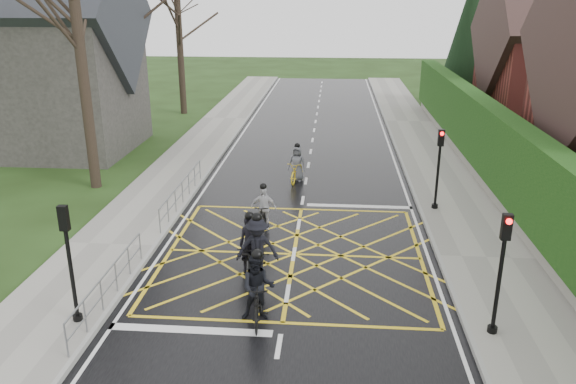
# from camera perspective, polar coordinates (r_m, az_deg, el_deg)

# --- Properties ---
(ground) EXTENTS (120.00, 120.00, 0.00)m
(ground) POSITION_cam_1_polar(r_m,az_deg,el_deg) (18.05, 0.60, -6.35)
(ground) COLOR black
(ground) RESTS_ON ground
(road) EXTENTS (9.00, 80.00, 0.01)m
(road) POSITION_cam_1_polar(r_m,az_deg,el_deg) (18.04, 0.60, -6.34)
(road) COLOR black
(road) RESTS_ON ground
(sidewalk_right) EXTENTS (3.00, 80.00, 0.15)m
(sidewalk_right) POSITION_cam_1_polar(r_m,az_deg,el_deg) (18.62, 19.47, -6.44)
(sidewalk_right) COLOR gray
(sidewalk_right) RESTS_ON ground
(sidewalk_left) EXTENTS (3.00, 80.00, 0.15)m
(sidewalk_left) POSITION_cam_1_polar(r_m,az_deg,el_deg) (19.34, -17.50, -5.24)
(sidewalk_left) COLOR gray
(sidewalk_left) RESTS_ON ground
(stone_wall) EXTENTS (0.50, 38.00, 0.70)m
(stone_wall) POSITION_cam_1_polar(r_m,az_deg,el_deg) (24.36, 20.17, 0.26)
(stone_wall) COLOR slate
(stone_wall) RESTS_ON ground
(hedge) EXTENTS (0.90, 38.00, 2.80)m
(hedge) POSITION_cam_1_polar(r_m,az_deg,el_deg) (23.88, 20.65, 4.23)
(hedge) COLOR black
(hedge) RESTS_ON stone_wall
(house_far) EXTENTS (9.80, 8.80, 10.30)m
(house_far) POSITION_cam_1_polar(r_m,az_deg,el_deg) (36.99, 26.86, 11.97)
(house_far) COLOR maroon
(house_far) RESTS_ON ground
(conifer) EXTENTS (4.60, 4.60, 10.00)m
(conifer) POSITION_cam_1_polar(r_m,az_deg,el_deg) (43.39, 18.06, 14.72)
(conifer) COLOR black
(conifer) RESTS_ON ground
(church) EXTENTS (8.80, 7.80, 11.00)m
(church) POSITION_cam_1_polar(r_m,az_deg,el_deg) (31.93, -23.31, 12.63)
(church) COLOR #2D2B28
(church) RESTS_ON ground
(tree_far) EXTENTS (8.40, 8.40, 10.40)m
(tree_far) POSITION_cam_1_polar(r_m,az_deg,el_deg) (39.62, -11.17, 18.10)
(tree_far) COLOR black
(tree_far) RESTS_ON ground
(railing_south) EXTENTS (0.05, 5.04, 1.03)m
(railing_south) POSITION_cam_1_polar(r_m,az_deg,el_deg) (15.65, -17.80, -8.43)
(railing_south) COLOR slate
(railing_south) RESTS_ON ground
(railing_north) EXTENTS (0.05, 6.04, 1.03)m
(railing_north) POSITION_cam_1_polar(r_m,az_deg,el_deg) (22.18, -10.71, 0.50)
(railing_north) COLOR slate
(railing_north) RESTS_ON ground
(traffic_light_ne) EXTENTS (0.24, 0.31, 3.21)m
(traffic_light_ne) POSITION_cam_1_polar(r_m,az_deg,el_deg) (21.69, 15.00, 2.17)
(traffic_light_ne) COLOR black
(traffic_light_ne) RESTS_ON ground
(traffic_light_se) EXTENTS (0.24, 0.31, 3.21)m
(traffic_light_se) POSITION_cam_1_polar(r_m,az_deg,el_deg) (14.08, 20.71, -8.00)
(traffic_light_se) COLOR black
(traffic_light_se) RESTS_ON ground
(traffic_light_sw) EXTENTS (0.24, 0.31, 3.21)m
(traffic_light_sw) POSITION_cam_1_polar(r_m,az_deg,el_deg) (14.64, -21.22, -6.98)
(traffic_light_sw) COLOR black
(traffic_light_sw) RESTS_ON ground
(cyclist_rear) EXTENTS (0.94, 2.04, 1.91)m
(cyclist_rear) POSITION_cam_1_polar(r_m,az_deg,el_deg) (16.74, -3.90, -6.19)
(cyclist_rear) COLOR black
(cyclist_rear) RESTS_ON ground
(cyclist_back) EXTENTS (0.92, 1.98, 1.94)m
(cyclist_back) POSITION_cam_1_polar(r_m,az_deg,el_deg) (14.34, -3.10, -10.32)
(cyclist_back) COLOR black
(cyclist_back) RESTS_ON ground
(cyclist_mid) EXTENTS (1.28, 2.18, 2.06)m
(cyclist_mid) POSITION_cam_1_polar(r_m,az_deg,el_deg) (16.26, -3.14, -6.46)
(cyclist_mid) COLOR black
(cyclist_mid) RESTS_ON ground
(cyclist_front) EXTENTS (0.93, 1.71, 1.70)m
(cyclist_front) POSITION_cam_1_polar(r_m,az_deg,el_deg) (19.71, -2.51, -2.10)
(cyclist_front) COLOR black
(cyclist_front) RESTS_ON ground
(cyclist_lead) EXTENTS (0.93, 1.86, 1.73)m
(cyclist_lead) POSITION_cam_1_polar(r_m,az_deg,el_deg) (24.84, 0.92, 2.44)
(cyclist_lead) COLOR yellow
(cyclist_lead) RESTS_ON ground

